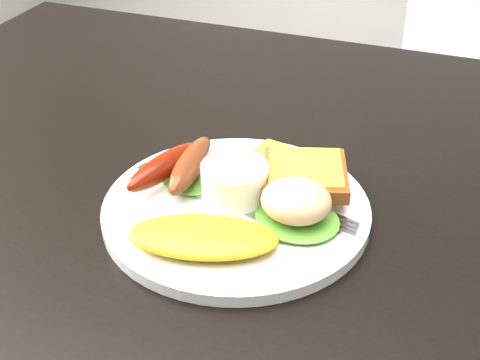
# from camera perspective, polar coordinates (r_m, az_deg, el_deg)

# --- Properties ---
(dining_table) EXTENTS (1.20, 0.80, 0.04)m
(dining_table) POSITION_cam_1_polar(r_m,az_deg,el_deg) (0.65, 8.16, -3.12)
(dining_table) COLOR black
(dining_table) RESTS_ON ground
(dining_chair) EXTENTS (0.53, 0.53, 0.05)m
(dining_chair) POSITION_cam_1_polar(r_m,az_deg,el_deg) (1.50, 19.22, 5.01)
(dining_chair) COLOR tan
(dining_chair) RESTS_ON ground
(plate) EXTENTS (0.24, 0.24, 0.01)m
(plate) POSITION_cam_1_polar(r_m,az_deg,el_deg) (0.61, -0.33, -2.53)
(plate) COLOR white
(plate) RESTS_ON dining_table
(lettuce_left) EXTENTS (0.07, 0.07, 0.01)m
(lettuce_left) POSITION_cam_1_polar(r_m,az_deg,el_deg) (0.64, -3.75, 0.31)
(lettuce_left) COLOR #5F932C
(lettuce_left) RESTS_ON plate
(lettuce_right) EXTENTS (0.10, 0.09, 0.01)m
(lettuce_right) POSITION_cam_1_polar(r_m,az_deg,el_deg) (0.58, 4.89, -3.31)
(lettuce_right) COLOR green
(lettuce_right) RESTS_ON plate
(omelette) EXTENTS (0.14, 0.09, 0.02)m
(omelette) POSITION_cam_1_polar(r_m,az_deg,el_deg) (0.55, -3.20, -4.85)
(omelette) COLOR gold
(omelette) RESTS_ON plate
(sausage_a) EXTENTS (0.05, 0.10, 0.02)m
(sausage_a) POSITION_cam_1_polar(r_m,az_deg,el_deg) (0.63, -6.48, 1.17)
(sausage_a) COLOR #611507
(sausage_a) RESTS_ON lettuce_left
(sausage_b) EXTENTS (0.03, 0.10, 0.02)m
(sausage_b) POSITION_cam_1_polar(r_m,az_deg,el_deg) (0.63, -4.26, 1.33)
(sausage_b) COLOR #652B0F
(sausage_b) RESTS_ON lettuce_left
(ramekin) EXTENTS (0.07, 0.07, 0.04)m
(ramekin) POSITION_cam_1_polar(r_m,az_deg,el_deg) (0.60, -0.46, -0.24)
(ramekin) COLOR white
(ramekin) RESTS_ON plate
(toast_a) EXTENTS (0.09, 0.09, 0.01)m
(toast_a) POSITION_cam_1_polar(r_m,az_deg,el_deg) (0.64, 3.54, 0.68)
(toast_a) COLOR brown
(toast_a) RESTS_ON plate
(toast_b) EXTENTS (0.09, 0.09, 0.01)m
(toast_b) POSITION_cam_1_polar(r_m,az_deg,el_deg) (0.61, 5.57, 0.45)
(toast_b) COLOR brown
(toast_b) RESTS_ON toast_a
(potato_salad) EXTENTS (0.06, 0.06, 0.03)m
(potato_salad) POSITION_cam_1_polar(r_m,az_deg,el_deg) (0.57, 4.81, -1.78)
(potato_salad) COLOR beige
(potato_salad) RESTS_ON lettuce_right
(fork) EXTENTS (0.16, 0.06, 0.00)m
(fork) POSITION_cam_1_polar(r_m,az_deg,el_deg) (0.61, -2.84, -1.32)
(fork) COLOR #ADAFB7
(fork) RESTS_ON plate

